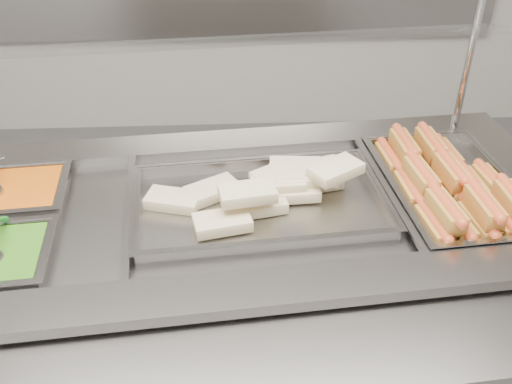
{
  "coord_description": "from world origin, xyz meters",
  "views": [
    {
      "loc": [
        -0.07,
        -0.86,
        1.74
      ],
      "look_at": [
        -0.0,
        0.4,
        0.88
      ],
      "focal_mm": 40.0,
      "sensor_mm": 36.0,
      "label": 1
    }
  ],
  "objects_px": {
    "sneeze_guard": "(227,46)",
    "pan_wraps": "(260,206)",
    "pan_hotdogs": "(448,194)",
    "steam_counter": "(241,314)"
  },
  "relations": [
    {
      "from": "sneeze_guard",
      "to": "pan_wraps",
      "type": "relative_size",
      "value": 2.34
    },
    {
      "from": "pan_hotdogs",
      "to": "pan_wraps",
      "type": "bearing_deg",
      "value": -174.77
    },
    {
      "from": "steam_counter",
      "to": "pan_hotdogs",
      "type": "height_order",
      "value": "pan_hotdogs"
    },
    {
      "from": "pan_wraps",
      "to": "pan_hotdogs",
      "type": "bearing_deg",
      "value": 5.23
    },
    {
      "from": "steam_counter",
      "to": "sneeze_guard",
      "type": "height_order",
      "value": "sneeze_guard"
    },
    {
      "from": "pan_hotdogs",
      "to": "sneeze_guard",
      "type": "bearing_deg",
      "value": 165.96
    },
    {
      "from": "pan_hotdogs",
      "to": "pan_wraps",
      "type": "relative_size",
      "value": 0.81
    },
    {
      "from": "steam_counter",
      "to": "pan_hotdogs",
      "type": "xyz_separation_m",
      "value": [
        0.6,
        0.05,
        0.39
      ]
    },
    {
      "from": "pan_wraps",
      "to": "sneeze_guard",
      "type": "bearing_deg",
      "value": 110.58
    },
    {
      "from": "steam_counter",
      "to": "pan_hotdogs",
      "type": "distance_m",
      "value": 0.72
    }
  ]
}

